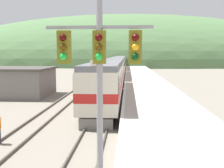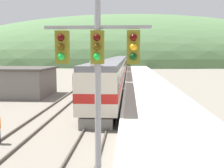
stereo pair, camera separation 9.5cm
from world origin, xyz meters
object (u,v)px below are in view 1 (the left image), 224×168
(carriage_fifth, at_px, (123,60))
(signal_mast_main, at_px, (99,67))
(carriage_second, at_px, (117,68))
(express_train_lead_car, at_px, (108,80))
(carriage_third, at_px, (120,64))
(carriage_fourth, at_px, (122,61))

(carriage_fifth, height_order, signal_mast_main, signal_mast_main)
(carriage_second, height_order, signal_mast_main, signal_mast_main)
(express_train_lead_car, xyz_separation_m, carriage_fifth, (0.00, 84.36, -0.01))
(carriage_third, height_order, carriage_fifth, same)
(carriage_second, bearing_deg, carriage_fifth, 90.00)
(carriage_fifth, bearing_deg, signal_mast_main, -89.36)
(express_train_lead_car, bearing_deg, carriage_third, 90.00)
(carriage_second, xyz_separation_m, carriage_fourth, (0.00, 42.03, 0.00))
(carriage_fourth, relative_size, carriage_fifth, 1.00)
(express_train_lead_car, bearing_deg, signal_mast_main, -86.38)
(carriage_fourth, relative_size, signal_mast_main, 3.04)
(carriage_fifth, bearing_deg, carriage_second, -90.00)
(express_train_lead_car, relative_size, signal_mast_main, 3.06)
(carriage_fifth, relative_size, signal_mast_main, 3.04)
(express_train_lead_car, bearing_deg, carriage_fourth, 90.00)
(carriage_second, xyz_separation_m, carriage_fifth, (0.00, 63.05, 0.00))
(carriage_second, distance_m, signal_mast_main, 39.36)
(express_train_lead_car, bearing_deg, carriage_second, 90.00)
(express_train_lead_car, height_order, signal_mast_main, signal_mast_main)
(carriage_third, xyz_separation_m, carriage_fifth, (0.00, 42.03, 0.00))
(carriage_second, height_order, carriage_fourth, same)
(carriage_third, height_order, carriage_fourth, same)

